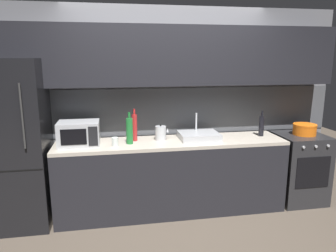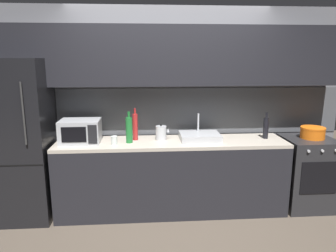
# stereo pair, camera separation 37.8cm
# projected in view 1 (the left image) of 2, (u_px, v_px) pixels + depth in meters

# --- Properties ---
(ground_plane) EXTENTS (10.00, 10.00, 0.00)m
(ground_plane) POSITION_uv_depth(u_px,v_px,m) (188.00, 252.00, 3.15)
(ground_plane) COLOR #4C4238
(back_wall) EXTENTS (4.49, 0.44, 2.50)m
(back_wall) POSITION_uv_depth(u_px,v_px,m) (167.00, 85.00, 3.98)
(back_wall) COLOR slate
(back_wall) RESTS_ON ground
(counter_run) EXTENTS (2.75, 0.60, 0.90)m
(counter_run) POSITION_uv_depth(u_px,v_px,m) (172.00, 176.00, 3.92)
(counter_run) COLOR black
(counter_run) RESTS_ON ground
(refrigerator) EXTENTS (0.68, 0.69, 1.88)m
(refrigerator) POSITION_uv_depth(u_px,v_px,m) (16.00, 145.00, 3.52)
(refrigerator) COLOR black
(refrigerator) RESTS_ON ground
(oven_range) EXTENTS (0.60, 0.62, 0.90)m
(oven_range) POSITION_uv_depth(u_px,v_px,m) (299.00, 168.00, 4.22)
(oven_range) COLOR #232326
(oven_range) RESTS_ON ground
(microwave) EXTENTS (0.46, 0.35, 0.27)m
(microwave) POSITION_uv_depth(u_px,v_px,m) (79.00, 133.00, 3.63)
(microwave) COLOR #A8AAAF
(microwave) RESTS_ON counter_run
(sink_basin) EXTENTS (0.48, 0.38, 0.30)m
(sink_basin) POSITION_uv_depth(u_px,v_px,m) (199.00, 136.00, 3.91)
(sink_basin) COLOR #ADAFB5
(sink_basin) RESTS_ON counter_run
(kettle) EXTENTS (0.17, 0.13, 0.20)m
(kettle) POSITION_uv_depth(u_px,v_px,m) (161.00, 133.00, 3.84)
(kettle) COLOR #B7BABF
(kettle) RESTS_ON counter_run
(wine_bottle_dark) EXTENTS (0.06, 0.06, 0.33)m
(wine_bottle_dark) POSITION_uv_depth(u_px,v_px,m) (261.00, 126.00, 4.04)
(wine_bottle_dark) COLOR black
(wine_bottle_dark) RESTS_ON counter_run
(wine_bottle_green) EXTENTS (0.08, 0.08, 0.37)m
(wine_bottle_green) POSITION_uv_depth(u_px,v_px,m) (129.00, 131.00, 3.67)
(wine_bottle_green) COLOR #1E6B2D
(wine_bottle_green) RESTS_ON counter_run
(wine_bottle_red) EXTENTS (0.06, 0.06, 0.39)m
(wine_bottle_red) POSITION_uv_depth(u_px,v_px,m) (135.00, 127.00, 3.80)
(wine_bottle_red) COLOR #A82323
(wine_bottle_red) RESTS_ON counter_run
(mug_clear) EXTENTS (0.07, 0.07, 0.10)m
(mug_clear) POSITION_uv_depth(u_px,v_px,m) (115.00, 142.00, 3.59)
(mug_clear) COLOR silver
(mug_clear) RESTS_ON counter_run
(cooking_pot) EXTENTS (0.29, 0.29, 0.14)m
(cooking_pot) POSITION_uv_depth(u_px,v_px,m) (305.00, 129.00, 4.11)
(cooking_pot) COLOR orange
(cooking_pot) RESTS_ON oven_range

